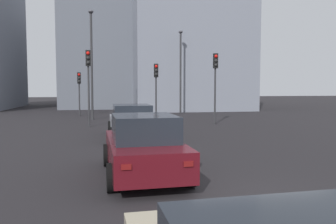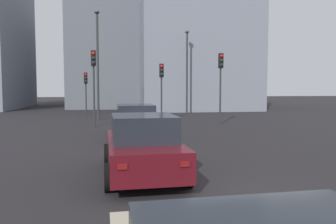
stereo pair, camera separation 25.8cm
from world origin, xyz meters
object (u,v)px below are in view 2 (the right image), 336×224
(traffic_light_near_left, at_px, (162,80))
(traffic_light_far_left, at_px, (86,85))
(traffic_light_near_right, at_px, (94,72))
(street_lamp_far, at_px, (187,65))
(car_silver_right_lead, at_px, (135,121))
(traffic_light_far_right, at_px, (221,74))
(car_maroon_right_second, at_px, (143,147))
(street_lamp_kerbside, at_px, (98,56))

(traffic_light_near_left, bearing_deg, traffic_light_far_left, -133.86)
(traffic_light_near_right, xyz_separation_m, street_lamp_far, (9.01, -7.43, 1.10))
(car_silver_right_lead, xyz_separation_m, traffic_light_far_right, (4.51, -5.49, 2.40))
(car_maroon_right_second, bearing_deg, traffic_light_far_left, 7.00)
(car_maroon_right_second, height_order, street_lamp_kerbside, street_lamp_kerbside)
(street_lamp_far, bearing_deg, car_maroon_right_second, 164.91)
(car_maroon_right_second, bearing_deg, street_lamp_far, -17.04)
(street_lamp_kerbside, bearing_deg, traffic_light_far_left, 18.14)
(car_maroon_right_second, height_order, traffic_light_far_left, traffic_light_far_left)
(street_lamp_kerbside, bearing_deg, traffic_light_near_left, -115.08)
(traffic_light_far_right, bearing_deg, car_silver_right_lead, -45.82)
(traffic_light_far_left, xyz_separation_m, street_lamp_kerbside, (-3.51, -1.15, 1.97))
(car_maroon_right_second, xyz_separation_m, traffic_light_far_right, (11.39, -5.70, 2.37))
(traffic_light_far_left, bearing_deg, traffic_light_near_right, 1.55)
(traffic_light_far_right, height_order, street_lamp_far, street_lamp_far)
(car_maroon_right_second, distance_m, street_lamp_far, 21.44)
(traffic_light_far_left, bearing_deg, street_lamp_kerbside, 11.62)
(traffic_light_near_right, bearing_deg, traffic_light_near_left, 119.10)
(car_silver_right_lead, relative_size, street_lamp_kerbside, 0.58)
(car_silver_right_lead, bearing_deg, traffic_light_near_right, 24.01)
(traffic_light_far_right, bearing_deg, street_lamp_kerbside, -116.06)
(traffic_light_near_left, relative_size, traffic_light_far_left, 1.11)
(street_lamp_far, bearing_deg, traffic_light_near_right, 140.50)
(traffic_light_far_right, relative_size, street_lamp_far, 0.60)
(traffic_light_far_right, bearing_deg, traffic_light_far_left, -127.81)
(street_lamp_far, bearing_deg, traffic_light_far_left, 96.57)
(car_maroon_right_second, height_order, traffic_light_far_right, traffic_light_far_right)
(traffic_light_near_left, bearing_deg, street_lamp_far, 155.87)
(street_lamp_far, bearing_deg, car_silver_right_lead, 158.63)
(car_silver_right_lead, distance_m, traffic_light_near_right, 5.57)
(car_maroon_right_second, bearing_deg, traffic_light_far_right, -28.53)
(car_silver_right_lead, relative_size, street_lamp_far, 0.61)
(traffic_light_near_left, height_order, traffic_light_far_right, traffic_light_far_right)
(traffic_light_far_left, height_order, street_lamp_kerbside, street_lamp_kerbside)
(car_silver_right_lead, relative_size, traffic_light_far_left, 1.27)
(car_silver_right_lead, height_order, traffic_light_far_right, traffic_light_far_right)
(street_lamp_kerbside, xyz_separation_m, street_lamp_far, (4.49, -7.42, -0.23))
(traffic_light_far_left, relative_size, street_lamp_far, 0.48)
(car_silver_right_lead, bearing_deg, car_maroon_right_second, 177.19)
(car_silver_right_lead, bearing_deg, traffic_light_far_left, 13.45)
(traffic_light_far_left, distance_m, street_lamp_far, 8.80)
(traffic_light_near_left, bearing_deg, street_lamp_kerbside, -113.54)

